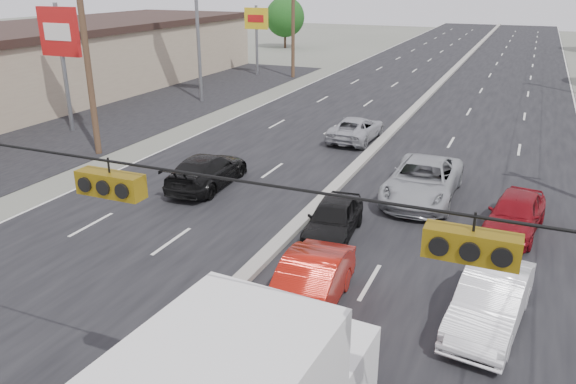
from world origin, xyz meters
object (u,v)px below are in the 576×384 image
queue_car_e (515,214)px  queue_car_c (423,181)px  tree_left_far (285,17)px  oncoming_far (356,129)px  pole_sign_far (256,24)px  queue_car_b (490,302)px  utility_pole_left_b (86,49)px  utility_pole_left_c (293,17)px  queue_car_a (333,219)px  red_sedan (308,287)px  pole_sign_mid (60,39)px  oncoming_near (207,171)px

queue_car_e → queue_car_c: bearing=160.0°
tree_left_far → oncoming_far: 42.95m
pole_sign_far → queue_car_e: size_ratio=1.48×
tree_left_far → oncoming_far: (20.60, -37.57, -3.08)m
queue_car_b → oncoming_far: (-8.10, 15.34, -0.06)m
utility_pole_left_b → queue_car_b: size_ratio=2.36×
queue_car_e → tree_left_far: bearing=129.8°
utility_pole_left_b → pole_sign_far: utility_pole_left_b is taller
utility_pole_left_c → queue_car_a: 32.90m
tree_left_far → queue_car_c: (25.50, -44.83, -2.94)m
queue_car_e → oncoming_far: size_ratio=0.88×
pole_sign_far → queue_car_a: bearing=-59.5°
utility_pole_left_b → red_sedan: size_ratio=2.31×
utility_pole_left_c → oncoming_far: bearing=-57.7°
pole_sign_mid → queue_car_e: (24.00, -4.69, -4.43)m
queue_car_a → oncoming_near: size_ratio=0.80×
utility_pole_left_b → queue_car_a: utility_pole_left_b is taller
queue_car_c → oncoming_far: 8.76m
oncoming_near → oncoming_far: (3.64, 9.35, -0.06)m
pole_sign_far → tree_left_far: bearing=106.7°
pole_sign_far → tree_left_far: (-6.00, 20.00, -0.69)m
tree_left_far → queue_car_c: size_ratio=1.10×
pole_sign_mid → queue_car_c: 21.15m
queue_car_e → oncoming_far: bearing=140.6°
pole_sign_mid → oncoming_near: pole_sign_mid is taller
tree_left_far → queue_car_b: 60.26m
tree_left_far → oncoming_near: bearing=-70.1°
pole_sign_far → queue_car_e: pole_sign_far is taller
pole_sign_mid → red_sedan: (19.28, -12.06, -4.40)m
utility_pole_left_b → red_sedan: 17.89m
tree_left_far → red_sedan: bearing=-65.8°
queue_car_b → red_sedan: bearing=-158.4°
utility_pole_left_b → queue_car_e: bearing=-5.0°
queue_car_c → utility_pole_left_c: bearing=122.7°
tree_left_far → queue_car_c: 51.66m
utility_pole_left_b → oncoming_far: utility_pole_left_b is taller
pole_sign_mid → queue_car_a: pole_sign_mid is taller
utility_pole_left_b → oncoming_near: 8.88m
pole_sign_mid → red_sedan: pole_sign_mid is taller
pole_sign_mid → pole_sign_far: bearing=87.4°
tree_left_far → queue_car_a: 54.82m
queue_car_c → queue_car_e: bearing=-28.0°
utility_pole_left_c → tree_left_far: bearing=115.4°
utility_pole_left_b → queue_car_e: size_ratio=2.47×
red_sedan → queue_car_e: (4.72, 7.37, -0.02)m
red_sedan → queue_car_a: (-0.88, 4.58, -0.06)m
queue_car_e → oncoming_near: oncoming_near is taller
pole_sign_mid → oncoming_far: pole_sign_mid is taller
pole_sign_mid → pole_sign_far: size_ratio=1.17×
queue_car_b → pole_sign_far: bearing=131.6°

